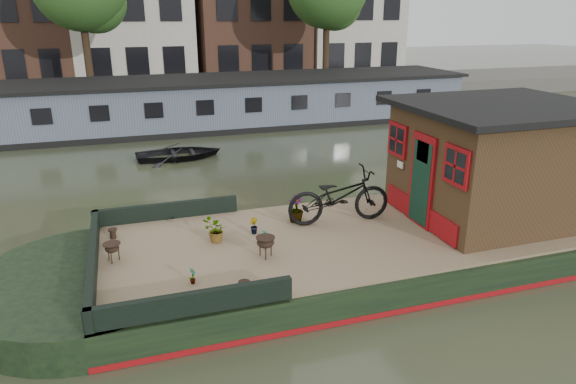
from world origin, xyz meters
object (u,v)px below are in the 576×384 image
object	(u,v)px
brazier_front	(266,247)
brazier_rear	(113,252)
cabin	(496,160)
potted_plant_a	(265,239)
dinghy	(179,150)
bicycle	(339,196)

from	to	relation	value
brazier_front	brazier_rear	world-z (taller)	brazier_front
cabin	potted_plant_a	distance (m)	5.20
cabin	brazier_front	xyz separation A→B (m)	(-5.18, -0.48, -1.03)
brazier_front	potted_plant_a	bearing A→B (deg)	76.07
cabin	dinghy	bearing A→B (deg)	121.79
cabin	brazier_front	world-z (taller)	cabin
brazier_rear	bicycle	bearing A→B (deg)	5.59
brazier_rear	brazier_front	bearing A→B (deg)	-14.45
bicycle	brazier_rear	distance (m)	4.53
potted_plant_a	brazier_rear	distance (m)	2.71
brazier_front	dinghy	distance (m)	9.59
cabin	bicycle	distance (m)	3.42
bicycle	dinghy	bearing A→B (deg)	18.75
potted_plant_a	brazier_front	world-z (taller)	brazier_front
potted_plant_a	dinghy	size ratio (longest dim) A/B	0.12
cabin	brazier_front	size ratio (longest dim) A/B	10.15
cabin	dinghy	size ratio (longest dim) A/B	1.37
bicycle	brazier_front	bearing A→B (deg)	123.73
brazier_front	brazier_rear	bearing A→B (deg)	165.55
brazier_front	dinghy	bearing A→B (deg)	92.64
cabin	brazier_front	distance (m)	5.31
dinghy	brazier_rear	bearing A→B (deg)	165.51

